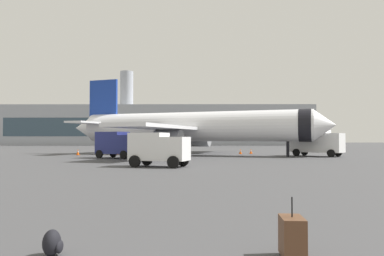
# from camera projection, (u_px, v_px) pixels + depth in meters

# --- Properties ---
(airplane_at_gate) EXTENTS (34.75, 31.78, 10.50)m
(airplane_at_gate) POSITION_uv_depth(u_px,v_px,m) (191.00, 127.00, 47.67)
(airplane_at_gate) COLOR white
(airplane_at_gate) RESTS_ON ground
(service_truck) EXTENTS (5.27, 4.22, 2.90)m
(service_truck) POSITION_uv_depth(u_px,v_px,m) (118.00, 144.00, 40.26)
(service_truck) COLOR navy
(service_truck) RESTS_ON ground
(fuel_truck) EXTENTS (6.18, 5.64, 3.20)m
(fuel_truck) POSITION_uv_depth(u_px,v_px,m) (316.00, 142.00, 44.75)
(fuel_truck) COLOR white
(fuel_truck) RESTS_ON ground
(cargo_van) EXTENTS (4.80, 3.44, 2.60)m
(cargo_van) POSITION_uv_depth(u_px,v_px,m) (159.00, 148.00, 27.96)
(cargo_van) COLOR white
(cargo_van) RESTS_ON ground
(safety_cone_near) EXTENTS (0.44, 0.44, 0.68)m
(safety_cone_near) POSITION_uv_depth(u_px,v_px,m) (118.00, 152.00, 50.10)
(safety_cone_near) COLOR #F2590C
(safety_cone_near) RESTS_ON ground
(safety_cone_mid) EXTENTS (0.44, 0.44, 0.69)m
(safety_cone_mid) POSITION_uv_depth(u_px,v_px,m) (240.00, 152.00, 51.16)
(safety_cone_mid) COLOR #F2590C
(safety_cone_mid) RESTS_ON ground
(safety_cone_far) EXTENTS (0.44, 0.44, 0.78)m
(safety_cone_far) POSITION_uv_depth(u_px,v_px,m) (78.00, 152.00, 47.69)
(safety_cone_far) COLOR #F2590C
(safety_cone_far) RESTS_ON ground
(safety_cone_outer) EXTENTS (0.44, 0.44, 0.68)m
(safety_cone_outer) POSITION_uv_depth(u_px,v_px,m) (251.00, 151.00, 52.02)
(safety_cone_outer) COLOR #F2590C
(safety_cone_outer) RESTS_ON ground
(rolling_suitcase) EXTENTS (0.44, 0.66, 1.10)m
(rolling_suitcase) POSITION_uv_depth(u_px,v_px,m) (292.00, 237.00, 6.57)
(rolling_suitcase) COLOR brown
(rolling_suitcase) RESTS_ON ground
(traveller_backpack) EXTENTS (0.36, 0.40, 0.48)m
(traveller_backpack) POSITION_uv_depth(u_px,v_px,m) (53.00, 243.00, 6.72)
(traveller_backpack) COLOR black
(traveller_backpack) RESTS_ON ground
(terminal_building) EXTENTS (100.33, 18.88, 24.89)m
(terminal_building) POSITION_uv_depth(u_px,v_px,m) (158.00, 126.00, 123.70)
(terminal_building) COLOR #9EA3AD
(terminal_building) RESTS_ON ground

